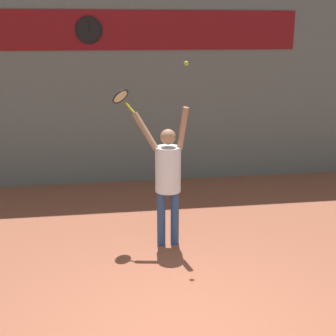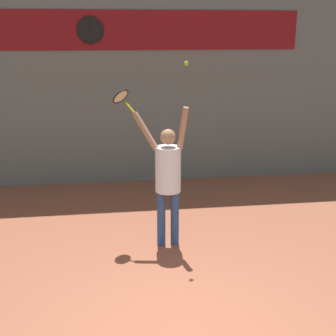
{
  "view_description": "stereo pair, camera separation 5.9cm",
  "coord_description": "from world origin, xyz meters",
  "views": [
    {
      "loc": [
        -0.82,
        -4.3,
        3.28
      ],
      "look_at": [
        0.19,
        2.43,
        1.27
      ],
      "focal_mm": 50.0,
      "sensor_mm": 36.0,
      "label": 1
    },
    {
      "loc": [
        -0.76,
        -4.31,
        3.28
      ],
      "look_at": [
        0.19,
        2.43,
        1.27
      ],
      "focal_mm": 50.0,
      "sensor_mm": 36.0,
      "label": 2
    }
  ],
  "objects": [
    {
      "name": "sponsor_banner",
      "position": [
        0.0,
        5.74,
        3.27
      ],
      "size": [
        6.89,
        0.02,
        0.8
      ],
      "color": "maroon"
    },
    {
      "name": "scoreboard_clock",
      "position": [
        -0.95,
        5.72,
        3.27
      ],
      "size": [
        0.55,
        0.05,
        0.55
      ],
      "color": "black"
    },
    {
      "name": "back_wall",
      "position": [
        0.0,
        5.8,
        2.5
      ],
      "size": [
        18.0,
        0.1,
        5.0
      ],
      "color": "slate",
      "rests_on": "ground_plane"
    },
    {
      "name": "tennis_ball",
      "position": [
        0.43,
        2.33,
        2.82
      ],
      "size": [
        0.07,
        0.07,
        0.07
      ],
      "color": "#CCDB2D"
    },
    {
      "name": "tennis_racket",
      "position": [
        -0.47,
        2.85,
        2.29
      ],
      "size": [
        0.39,
        0.39,
        0.36
      ],
      "color": "yellow"
    },
    {
      "name": "tennis_player",
      "position": [
        0.18,
        2.43,
        1.17
      ],
      "size": [
        0.85,
        0.5,
        2.2
      ],
      "color": "#2D4C7F",
      "rests_on": "ground_plane"
    }
  ]
}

